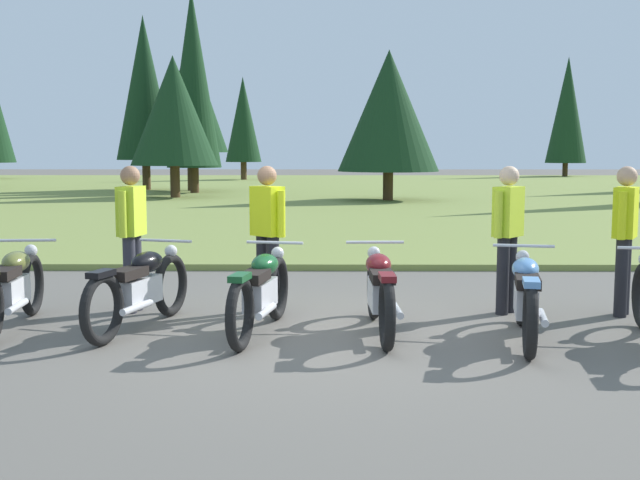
% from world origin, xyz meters
% --- Properties ---
extents(ground_plane, '(140.00, 140.00, 0.00)m').
position_xyz_m(ground_plane, '(0.00, 0.00, 0.00)').
color(ground_plane, '#605B54').
extents(grass_moorland, '(80.00, 44.00, 0.10)m').
position_xyz_m(grass_moorland, '(0.00, 26.28, 0.05)').
color(grass_moorland, olive).
rests_on(grass_moorland, ground).
extents(forest_treeline, '(44.63, 29.75, 9.02)m').
position_xyz_m(forest_treeline, '(-2.73, 28.42, 4.28)').
color(forest_treeline, '#47331E').
rests_on(forest_treeline, ground).
extents(motorcycle_olive, '(0.62, 2.10, 0.88)m').
position_xyz_m(motorcycle_olive, '(-3.17, 0.31, 0.44)').
color(motorcycle_olive, black).
rests_on(motorcycle_olive, ground).
extents(motorcycle_black, '(0.80, 2.05, 0.88)m').
position_xyz_m(motorcycle_black, '(-1.85, 0.31, 0.44)').
color(motorcycle_black, black).
rests_on(motorcycle_black, ground).
extents(motorcycle_british_green, '(0.66, 2.08, 0.88)m').
position_xyz_m(motorcycle_british_green, '(-0.59, 0.13, 0.44)').
color(motorcycle_british_green, black).
rests_on(motorcycle_british_green, ground).
extents(motorcycle_maroon, '(0.62, 2.10, 0.88)m').
position_xyz_m(motorcycle_maroon, '(0.61, 0.16, 0.44)').
color(motorcycle_maroon, black).
rests_on(motorcycle_maroon, ground).
extents(motorcycle_sky_blue, '(0.67, 2.08, 0.88)m').
position_xyz_m(motorcycle_sky_blue, '(2.00, -0.14, 0.44)').
color(motorcycle_sky_blue, black).
rests_on(motorcycle_sky_blue, ground).
extents(rider_checking_bike, '(0.42, 0.41, 1.67)m').
position_xyz_m(rider_checking_bike, '(-0.60, 1.20, 0.95)').
color(rider_checking_bike, black).
rests_on(rider_checking_bike, ground).
extents(rider_in_hivis_vest, '(0.37, 0.49, 1.67)m').
position_xyz_m(rider_in_hivis_vest, '(3.38, 1.04, 0.95)').
color(rider_in_hivis_vest, black).
rests_on(rider_in_hivis_vest, ground).
extents(rider_near_row_end, '(0.28, 0.54, 1.67)m').
position_xyz_m(rider_near_row_end, '(-2.15, 1.21, 0.95)').
color(rider_near_row_end, '#2D2D38').
rests_on(rider_near_row_end, ground).
extents(rider_with_back_turned, '(0.40, 0.44, 1.67)m').
position_xyz_m(rider_with_back_turned, '(2.11, 1.15, 0.95)').
color(rider_with_back_turned, black).
rests_on(rider_with_back_turned, ground).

